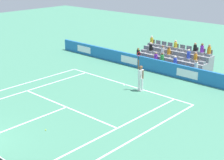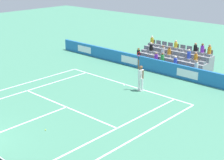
% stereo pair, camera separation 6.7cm
% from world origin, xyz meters
% --- Properties ---
extents(line_baseline, '(10.97, 0.10, 0.01)m').
position_xyz_m(line_baseline, '(0.00, -11.89, 0.00)').
color(line_baseline, white).
rests_on(line_baseline, ground).
extents(line_service, '(8.23, 0.10, 0.01)m').
position_xyz_m(line_service, '(0.00, -6.40, 0.00)').
color(line_service, white).
rests_on(line_service, ground).
extents(line_centre_service, '(0.10, 6.40, 0.01)m').
position_xyz_m(line_centre_service, '(0.00, -3.20, 0.00)').
color(line_centre_service, white).
rests_on(line_centre_service, ground).
extents(line_singles_sideline_left, '(0.10, 11.89, 0.01)m').
position_xyz_m(line_singles_sideline_left, '(4.12, -5.95, 0.00)').
color(line_singles_sideline_left, white).
rests_on(line_singles_sideline_left, ground).
extents(line_singles_sideline_right, '(0.10, 11.89, 0.01)m').
position_xyz_m(line_singles_sideline_right, '(-4.12, -5.95, 0.00)').
color(line_singles_sideline_right, white).
rests_on(line_singles_sideline_right, ground).
extents(line_doubles_sideline_left, '(0.10, 11.89, 0.01)m').
position_xyz_m(line_doubles_sideline_left, '(5.49, -5.95, 0.00)').
color(line_doubles_sideline_left, white).
rests_on(line_doubles_sideline_left, ground).
extents(line_doubles_sideline_right, '(0.10, 11.89, 0.01)m').
position_xyz_m(line_doubles_sideline_right, '(-5.49, -5.95, 0.00)').
color(line_doubles_sideline_right, white).
rests_on(line_doubles_sideline_right, ground).
extents(line_centre_mark, '(0.10, 0.20, 0.01)m').
position_xyz_m(line_centre_mark, '(0.00, -11.79, 0.00)').
color(line_centre_mark, white).
rests_on(line_centre_mark, ground).
extents(sponsor_barrier, '(22.17, 0.22, 1.05)m').
position_xyz_m(sponsor_barrier, '(0.00, -15.72, 0.53)').
color(sponsor_barrier, '#1E66AD').
rests_on(sponsor_barrier, ground).
extents(tennis_player, '(0.53, 0.36, 2.85)m').
position_xyz_m(tennis_player, '(-1.56, -11.61, 0.99)').
color(tennis_player, white).
rests_on(tennis_player, ground).
extents(stadium_stand, '(6.20, 2.85, 2.20)m').
position_xyz_m(stadium_stand, '(-0.01, -18.02, 0.57)').
color(stadium_stand, gray).
rests_on(stadium_stand, ground).
extents(loose_tennis_ball, '(0.07, 0.07, 0.07)m').
position_xyz_m(loose_tennis_ball, '(-1.53, -3.69, 0.03)').
color(loose_tennis_ball, '#D1E533').
rests_on(loose_tennis_ball, ground).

